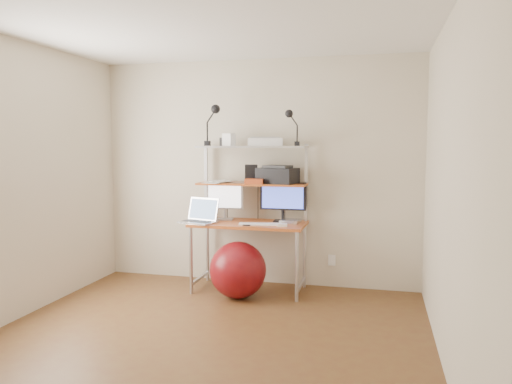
% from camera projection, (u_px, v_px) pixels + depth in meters
% --- Properties ---
extents(room, '(3.60, 3.60, 3.60)m').
position_uv_depth(room, '(202.00, 186.00, 3.86)').
color(room, brown).
rests_on(room, ground).
extents(computer_desk, '(1.20, 0.60, 1.57)m').
position_uv_depth(computer_desk, '(250.00, 202.00, 5.34)').
color(computer_desk, '#BB5E24').
rests_on(computer_desk, ground).
extents(desktop, '(1.20, 0.60, 0.00)m').
position_uv_depth(desktop, '(249.00, 222.00, 5.30)').
color(desktop, '#BB5E24').
rests_on(desktop, computer_desk).
extents(mid_shelf, '(1.18, 0.34, 0.00)m').
position_uv_depth(mid_shelf, '(252.00, 183.00, 5.38)').
color(mid_shelf, '#BB5E24').
rests_on(mid_shelf, computer_desk).
extents(top_shelf, '(1.18, 0.34, 0.00)m').
position_uv_depth(top_shelf, '(252.00, 146.00, 5.34)').
color(top_shelf, '#B7B7BC').
rests_on(top_shelf, computer_desk).
extents(floor, '(3.60, 3.60, 0.00)m').
position_uv_depth(floor, '(203.00, 342.00, 3.98)').
color(floor, brown).
rests_on(floor, ground).
extents(wall_outlet, '(0.08, 0.01, 0.12)m').
position_uv_depth(wall_outlet, '(332.00, 260.00, 5.47)').
color(wall_outlet, white).
rests_on(wall_outlet, room).
extents(monitor_silver, '(0.40, 0.17, 0.45)m').
position_uv_depth(monitor_silver, '(225.00, 198.00, 5.48)').
color(monitor_silver, '#A8A9AD').
rests_on(monitor_silver, desktop).
extents(monitor_black, '(0.50, 0.14, 0.50)m').
position_uv_depth(monitor_black, '(283.00, 198.00, 5.34)').
color(monitor_black, black).
rests_on(monitor_black, desktop).
extents(laptop, '(0.44, 0.39, 0.32)m').
position_uv_depth(laptop, '(201.00, 217.00, 5.31)').
color(laptop, silver).
rests_on(laptop, desktop).
extents(keyboard, '(0.46, 0.20, 0.01)m').
position_uv_depth(keyboard, '(260.00, 224.00, 5.15)').
color(keyboard, white).
rests_on(keyboard, desktop).
extents(mouse, '(0.11, 0.08, 0.03)m').
position_uv_depth(mouse, '(282.00, 225.00, 5.04)').
color(mouse, white).
rests_on(mouse, desktop).
extents(mac_mini, '(0.21, 0.21, 0.04)m').
position_uv_depth(mac_mini, '(290.00, 221.00, 5.26)').
color(mac_mini, silver).
rests_on(mac_mini, desktop).
extents(phone, '(0.09, 0.13, 0.01)m').
position_uv_depth(phone, '(248.00, 225.00, 5.12)').
color(phone, black).
rests_on(phone, desktop).
extents(printer, '(0.46, 0.37, 0.19)m').
position_uv_depth(printer, '(278.00, 175.00, 5.33)').
color(printer, black).
rests_on(printer, mid_shelf).
extents(nas_cube, '(0.17, 0.17, 0.20)m').
position_uv_depth(nas_cube, '(251.00, 174.00, 5.40)').
color(nas_cube, black).
rests_on(nas_cube, mid_shelf).
extents(red_box, '(0.21, 0.15, 0.05)m').
position_uv_depth(red_box, '(254.00, 181.00, 5.27)').
color(red_box, '#BC461E').
rests_on(red_box, mid_shelf).
extents(scanner, '(0.41, 0.31, 0.10)m').
position_uv_depth(scanner, '(265.00, 142.00, 5.33)').
color(scanner, white).
rests_on(scanner, top_shelf).
extents(box_white, '(0.14, 0.13, 0.13)m').
position_uv_depth(box_white, '(229.00, 140.00, 5.37)').
color(box_white, white).
rests_on(box_white, top_shelf).
extents(box_grey, '(0.10, 0.10, 0.09)m').
position_uv_depth(box_grey, '(225.00, 142.00, 5.46)').
color(box_grey, '#303032').
rests_on(box_grey, top_shelf).
extents(clip_lamp_left, '(0.18, 0.10, 0.44)m').
position_uv_depth(clip_lamp_left, '(214.00, 116.00, 5.33)').
color(clip_lamp_left, black).
rests_on(clip_lamp_left, top_shelf).
extents(clip_lamp_right, '(0.15, 0.08, 0.37)m').
position_uv_depth(clip_lamp_right, '(291.00, 119.00, 5.13)').
color(clip_lamp_right, black).
rests_on(clip_lamp_right, top_shelf).
extents(exercise_ball, '(0.58, 0.58, 0.58)m').
position_uv_depth(exercise_ball, '(238.00, 270.00, 5.09)').
color(exercise_ball, maroon).
rests_on(exercise_ball, floor).
extents(paper_stack, '(0.32, 0.41, 0.02)m').
position_uv_depth(paper_stack, '(219.00, 181.00, 5.46)').
color(paper_stack, white).
rests_on(paper_stack, mid_shelf).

